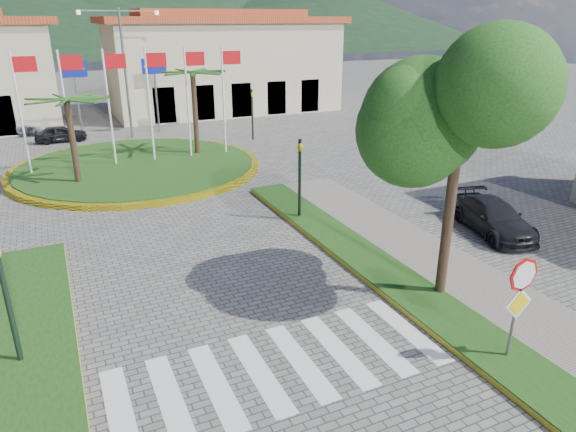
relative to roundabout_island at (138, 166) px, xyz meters
name	(u,v)px	position (x,y,z in m)	size (l,w,h in m)	color
sidewalk_right	(540,346)	(6.00, -20.00, -0.10)	(4.00, 28.00, 0.15)	gray
verge_right	(503,359)	(4.80, -20.00, -0.08)	(1.60, 28.00, 0.18)	#164112
crosswalk	(276,368)	(0.00, -18.00, -0.17)	(8.00, 3.00, 0.01)	silver
roundabout_island	(138,166)	(0.00, 0.00, 0.00)	(12.70, 12.70, 6.00)	yellow
stop_sign	(520,293)	(4.90, -20.04, 1.62)	(0.80, 0.11, 2.65)	slate
deciduous_tree	(461,113)	(5.50, -17.00, 5.00)	(3.60, 3.60, 6.80)	black
traffic_light_left	(5,290)	(-5.20, -15.50, 1.77)	(0.15, 0.18, 3.20)	black
traffic_light_right	(300,172)	(4.50, -10.00, 1.77)	(0.15, 0.18, 3.20)	black
traffic_light_far	(252,110)	(8.00, 4.00, 1.77)	(0.18, 0.15, 3.20)	black
direction_sign_west	(75,83)	(-2.00, 8.97, 3.36)	(1.60, 0.14, 5.20)	slate
direction_sign_east	(155,80)	(3.00, 8.97, 3.36)	(1.60, 0.14, 5.20)	slate
street_lamp_centre	(125,67)	(1.00, 8.00, 4.32)	(4.80, 0.16, 8.00)	slate
building_right	(222,63)	(10.00, 16.00, 3.73)	(19.08, 9.54, 8.05)	#BFB691
hill_far_east	(316,12)	(70.00, 113.00, 8.83)	(120.00, 120.00, 18.00)	black
hill_near_back	(1,15)	(-10.00, 108.00, 7.83)	(110.00, 110.00, 16.00)	black
white_van	(19,126)	(-5.79, 12.32, 0.36)	(1.78, 3.87, 1.08)	#B8B8BA
car_dark_a	(61,134)	(-3.31, 8.55, 0.35)	(1.24, 3.09, 1.05)	black
car_dark_b	(149,111)	(3.30, 14.14, 0.44)	(1.29, 3.69, 1.22)	black
car_side_right	(493,217)	(10.38, -14.11, 0.41)	(1.64, 4.04, 1.17)	black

